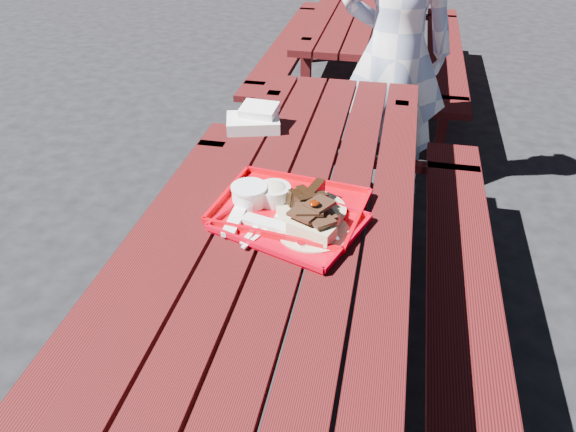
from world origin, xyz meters
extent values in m
plane|color=black|center=(0.00, 0.00, 0.00)|extent=(60.00, 60.00, 0.00)
cube|color=#4A0E0E|center=(-0.30, 0.00, 0.73)|extent=(0.14, 2.40, 0.04)
cube|color=#4A0E0E|center=(-0.15, 0.00, 0.73)|extent=(0.14, 2.40, 0.04)
cube|color=#4A0E0E|center=(0.00, 0.00, 0.73)|extent=(0.14, 2.40, 0.04)
cube|color=#4A0E0E|center=(0.15, 0.00, 0.73)|extent=(0.14, 2.40, 0.04)
cube|color=#4A0E0E|center=(0.30, 0.00, 0.73)|extent=(0.14, 2.40, 0.04)
cube|color=#4A0E0E|center=(-0.58, 0.00, 0.43)|extent=(0.25, 2.40, 0.04)
cube|color=#4A0E0E|center=(-0.58, 0.84, 0.21)|extent=(0.06, 0.06, 0.42)
cube|color=#4A0E0E|center=(0.58, 0.00, 0.43)|extent=(0.25, 2.40, 0.04)
cube|color=#4A0E0E|center=(0.58, 0.84, 0.21)|extent=(0.06, 0.06, 0.42)
cube|color=#4A0E0E|center=(-0.30, 0.96, 0.38)|extent=(0.06, 0.06, 0.75)
cube|color=#4A0E0E|center=(0.30, 0.96, 0.38)|extent=(0.06, 0.06, 0.75)
cube|color=#4A0E0E|center=(0.00, 0.96, 0.43)|extent=(1.40, 0.06, 0.04)
cube|color=#4A0E0E|center=(-0.30, 2.80, 0.73)|extent=(0.14, 2.40, 0.04)
cube|color=#4A0E0E|center=(-0.15, 2.80, 0.73)|extent=(0.14, 2.40, 0.04)
cube|color=#4A0E0E|center=(0.00, 2.80, 0.73)|extent=(0.14, 2.40, 0.04)
cube|color=#4A0E0E|center=(0.15, 2.80, 0.73)|extent=(0.14, 2.40, 0.04)
cube|color=#4A0E0E|center=(0.30, 2.80, 0.73)|extent=(0.14, 2.40, 0.04)
cube|color=#4A0E0E|center=(-0.58, 2.80, 0.43)|extent=(0.25, 2.40, 0.04)
cube|color=#4A0E0E|center=(-0.58, 1.96, 0.21)|extent=(0.06, 0.06, 0.42)
cube|color=#4A0E0E|center=(-0.58, 3.64, 0.21)|extent=(0.06, 0.06, 0.42)
cube|color=#4A0E0E|center=(0.58, 2.80, 0.43)|extent=(0.25, 2.40, 0.04)
cube|color=#4A0E0E|center=(0.58, 1.96, 0.21)|extent=(0.06, 0.06, 0.42)
cube|color=#4A0E0E|center=(0.58, 3.64, 0.21)|extent=(0.06, 0.06, 0.42)
cube|color=#4A0E0E|center=(-0.30, 1.84, 0.38)|extent=(0.06, 0.06, 0.75)
cube|color=#4A0E0E|center=(0.30, 1.84, 0.38)|extent=(0.06, 0.06, 0.75)
cube|color=#4A0E0E|center=(-0.30, 3.76, 0.38)|extent=(0.06, 0.06, 0.75)
cube|color=#4A0E0E|center=(0.30, 3.76, 0.38)|extent=(0.06, 0.06, 0.75)
cube|color=#4A0E0E|center=(0.00, 1.84, 0.43)|extent=(1.40, 0.06, 0.04)
cube|color=#4A0E0E|center=(0.00, 3.76, 0.43)|extent=(1.40, 0.06, 0.04)
cube|color=#C20014|center=(0.00, -0.10, 0.76)|extent=(0.49, 0.43, 0.01)
cube|color=#C20014|center=(0.05, 0.04, 0.77)|extent=(0.39, 0.15, 0.02)
cube|color=#C20014|center=(-0.06, -0.25, 0.77)|extent=(0.39, 0.15, 0.02)
cube|color=#C20014|center=(0.19, -0.17, 0.77)|extent=(0.11, 0.30, 0.02)
cube|color=#C20014|center=(-0.19, -0.04, 0.77)|extent=(0.11, 0.30, 0.02)
cylinder|color=beige|center=(0.07, -0.13, 0.76)|extent=(0.22, 0.22, 0.01)
cube|color=#CFBE88|center=(0.07, -0.17, 0.79)|extent=(0.15, 0.11, 0.04)
cube|color=#CFBE88|center=(0.07, -0.09, 0.79)|extent=(0.15, 0.11, 0.04)
ellipsoid|color=#491001|center=(0.07, -0.13, 0.87)|extent=(0.03, 0.03, 0.01)
cylinder|color=silver|center=(-0.08, 0.01, 0.79)|extent=(0.11, 0.11, 0.06)
ellipsoid|color=beige|center=(-0.08, 0.01, 0.81)|extent=(0.09, 0.09, 0.04)
cylinder|color=white|center=(0.01, 0.02, 0.77)|extent=(0.11, 0.11, 0.01)
cube|color=white|center=(-0.17, -0.12, 0.77)|extent=(0.04, 0.18, 0.01)
cube|color=white|center=(-0.10, -0.17, 0.76)|extent=(0.05, 0.15, 0.01)
cube|color=white|center=(-0.08, -0.18, 0.76)|extent=(0.07, 0.15, 0.00)
cube|color=silver|center=(-0.05, -0.12, 0.76)|extent=(0.05, 0.05, 0.00)
cube|color=#C3000C|center=(-0.02, -0.02, 0.76)|extent=(0.49, 0.41, 0.01)
cube|color=#C3000C|center=(0.00, 0.15, 0.77)|extent=(0.44, 0.08, 0.02)
cube|color=#C3000C|center=(-0.05, -0.19, 0.77)|extent=(0.44, 0.08, 0.02)
cube|color=#C3000C|center=(0.20, -0.05, 0.77)|extent=(0.06, 0.34, 0.02)
cube|color=#C3000C|center=(-0.24, 0.02, 0.77)|extent=(0.06, 0.34, 0.02)
cube|color=white|center=(0.03, -0.02, 0.77)|extent=(0.17, 0.17, 0.01)
cylinder|color=tan|center=(0.05, -0.03, 0.77)|extent=(0.22, 0.22, 0.01)
cylinder|color=white|center=(-0.15, -0.02, 0.79)|extent=(0.11, 0.11, 0.06)
cylinder|color=white|center=(-0.15, -0.02, 0.82)|extent=(0.12, 0.12, 0.01)
cube|color=silver|center=(-0.06, -0.13, 0.77)|extent=(0.19, 0.09, 0.02)
cube|color=white|center=(0.09, -0.15, 0.76)|extent=(0.06, 0.05, 0.00)
cube|color=white|center=(-0.29, 0.56, 0.77)|extent=(0.25, 0.21, 0.05)
cube|color=white|center=(-0.28, 0.59, 0.82)|extent=(0.15, 0.13, 0.04)
imported|color=#9EAFD4|center=(0.24, 1.47, 0.82)|extent=(0.62, 0.43, 1.63)
camera|label=1|loc=(0.28, -1.50, 1.75)|focal=35.00mm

